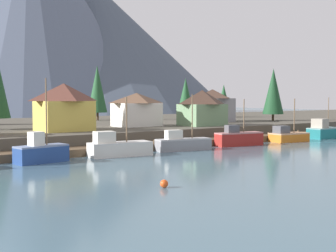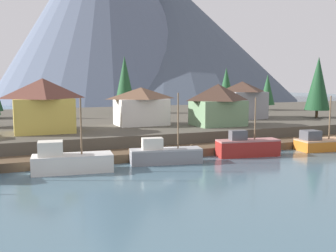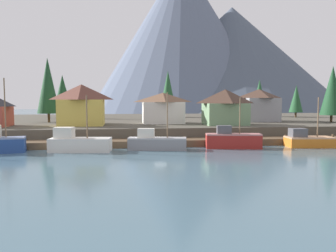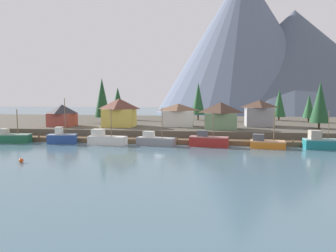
{
  "view_description": "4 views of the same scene",
  "coord_description": "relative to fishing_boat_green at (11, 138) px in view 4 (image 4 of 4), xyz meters",
  "views": [
    {
      "loc": [
        -40.37,
        -53.86,
        7.69
      ],
      "look_at": [
        -0.7,
        1.41,
        3.39
      ],
      "focal_mm": 48.82,
      "sensor_mm": 36.0,
      "label": 1
    },
    {
      "loc": [
        -16.86,
        -42.55,
        9.46
      ],
      "look_at": [
        1.86,
        2.78,
        3.74
      ],
      "focal_mm": 41.46,
      "sensor_mm": 36.0,
      "label": 2
    },
    {
      "loc": [
        -4.92,
        -47.68,
        7.01
      ],
      "look_at": [
        1.96,
        3.81,
        2.9
      ],
      "focal_mm": 35.01,
      "sensor_mm": 36.0,
      "label": 3
    },
    {
      "loc": [
        11.89,
        -69.99,
        10.65
      ],
      "look_at": [
        1.54,
        3.48,
        3.69
      ],
      "focal_mm": 35.19,
      "sensor_mm": 36.0,
      "label": 4
    }
  ],
  "objects": [
    {
      "name": "fishing_boat_red",
      "position": [
        44.13,
        0.29,
        0.11
      ],
      "size": [
        8.18,
        3.44,
        7.4
      ],
      "rotation": [
        0.0,
        0.0,
        -0.15
      ],
      "color": "maroon",
      "rests_on": "ground_plane"
    },
    {
      "name": "mountain_central_peak",
      "position": [
        94.2,
        151.85,
        30.71
      ],
      "size": [
        135.21,
        135.21,
        63.61
      ],
      "primitive_type": "cone",
      "color": "#475160",
      "rests_on": "ground_plane"
    },
    {
      "name": "house_yellow",
      "position": [
        20.91,
        14.54,
        5.15
      ],
      "size": [
        8.07,
        6.67,
        7.31
      ],
      "color": "gold",
      "rests_on": "shoreline_bank"
    },
    {
      "name": "house_green",
      "position": [
        46.78,
        12.43,
        4.73
      ],
      "size": [
        7.86,
        6.11,
        6.49
      ],
      "color": "#6B8E66",
      "rests_on": "shoreline_bank"
    },
    {
      "name": "ground_plane",
      "position": [
        33.38,
        22.12,
        -1.59
      ],
      "size": [
        400.0,
        400.0,
        1.0
      ],
      "primitive_type": "cube",
      "color": "#476675"
    },
    {
      "name": "house_white",
      "position": [
        35.94,
        17.65,
        4.45
      ],
      "size": [
        8.24,
        5.43,
        5.95
      ],
      "color": "silver",
      "rests_on": "shoreline_bank"
    },
    {
      "name": "fishing_boat_grey",
      "position": [
        32.88,
        0.23,
        -0.04
      ],
      "size": [
        8.44,
        3.58,
        8.11
      ],
      "rotation": [
        0.0,
        0.0,
        -0.17
      ],
      "color": "gray",
      "rests_on": "ground_plane"
    },
    {
      "name": "fishing_boat_blue",
      "position": [
        11.95,
        0.3,
        0.16
      ],
      "size": [
        6.42,
        3.34,
        9.94
      ],
      "rotation": [
        0.0,
        0.0,
        0.16
      ],
      "color": "navy",
      "rests_on": "ground_plane"
    },
    {
      "name": "mountain_west_peak",
      "position": [
        62.48,
        148.84,
        43.75
      ],
      "size": [
        109.19,
        109.19,
        89.69
      ],
      "primitive_type": "cone",
      "color": "slate",
      "rests_on": "ground_plane"
    },
    {
      "name": "channel_buoy",
      "position": [
        15.11,
        -20.37,
        -0.74
      ],
      "size": [
        0.7,
        0.7,
        0.7
      ],
      "primitive_type": "sphere",
      "color": "#E04C19",
      "rests_on": "ground_plane"
    },
    {
      "name": "house_red",
      "position": [
        5.61,
        13.8,
        4.34
      ],
      "size": [
        6.36,
        6.34,
        5.72
      ],
      "color": "#9E4238",
      "rests_on": "shoreline_bank"
    },
    {
      "name": "conifer_near_right",
      "position": [
        13.22,
        23.52,
        8.85
      ],
      "size": [
        4.41,
        4.41,
        13.06
      ],
      "color": "#4C3823",
      "rests_on": "shoreline_bank"
    },
    {
      "name": "fishing_boat_teal",
      "position": [
        66.3,
        0.39,
        0.22
      ],
      "size": [
        6.79,
        3.15,
        7.64
      ],
      "rotation": [
        0.0,
        0.0,
        -0.0
      ],
      "color": "#196B70",
      "rests_on": "ground_plane"
    },
    {
      "name": "fishing_boat_orange",
      "position": [
        55.76,
        0.06,
        -0.11
      ],
      "size": [
        6.99,
        3.84,
        7.44
      ],
      "rotation": [
        0.0,
        0.0,
        -0.1
      ],
      "color": "#CC6B1E",
      "rests_on": "ground_plane"
    },
    {
      "name": "dock",
      "position": [
        33.38,
        4.11,
        -0.59
      ],
      "size": [
        80.0,
        4.0,
        1.6
      ],
      "color": "brown",
      "rests_on": "ground_plane"
    },
    {
      "name": "conifer_mid_left",
      "position": [
        13.27,
        38.91,
        7.45
      ],
      "size": [
        4.76,
        4.76,
        10.75
      ],
      "color": "#4C3823",
      "rests_on": "shoreline_bank"
    },
    {
      "name": "conifer_back_left",
      "position": [
        65.94,
        42.02,
        7.12
      ],
      "size": [
        4.21,
        4.21,
        10.19
      ],
      "color": "#4C3823",
      "rests_on": "shoreline_bank"
    },
    {
      "name": "fishing_boat_green",
      "position": [
        0.0,
        0.0,
        0.0
      ],
      "size": [
        8.49,
        3.9,
        7.51
      ],
      "rotation": [
        0.0,
        0.0,
        0.13
      ],
      "color": "#1E5B3D",
      "rests_on": "ground_plane"
    },
    {
      "name": "shoreline_bank",
      "position": [
        33.38,
        34.12,
        0.16
      ],
      "size": [
        400.0,
        56.0,
        2.5
      ],
      "primitive_type": "cube",
      "color": "#4C473D",
      "rests_on": "ground_plane"
    },
    {
      "name": "house_grey",
      "position": [
        56.99,
        21.26,
        4.91
      ],
      "size": [
        7.31,
        7.26,
        6.86
      ],
      "color": "gray",
      "rests_on": "shoreline_bank"
    },
    {
      "name": "conifer_mid_right",
      "position": [
        39.99,
        40.91,
        8.44
      ],
      "size": [
        4.39,
        4.39,
        12.31
      ],
      "color": "#4C3823",
      "rests_on": "shoreline_bank"
    },
    {
      "name": "conifer_near_left",
      "position": [
        73.31,
        35.51,
        6.29
      ],
      "size": [
        3.52,
        3.52,
        8.46
      ],
      "color": "#4C3823",
      "rests_on": "shoreline_bank"
    },
    {
      "name": "conifer_back_right",
      "position": [
        70.72,
        16.67,
        7.88
      ],
      "size": [
        4.61,
        4.61,
        11.48
      ],
      "color": "#4C3823",
      "rests_on": "shoreline_bank"
    },
    {
      "name": "fishing_boat_white",
      "position": [
        22.18,
        0.07,
        0.08
      ],
      "size": [
        8.48,
        3.86,
        7.72
      ],
      "rotation": [
        0.0,
        0.0,
        -0.12
      ],
      "color": "silver",
      "rests_on": "ground_plane"
    }
  ]
}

